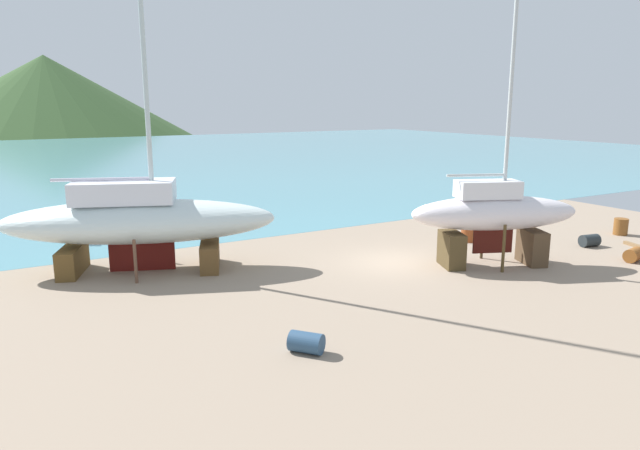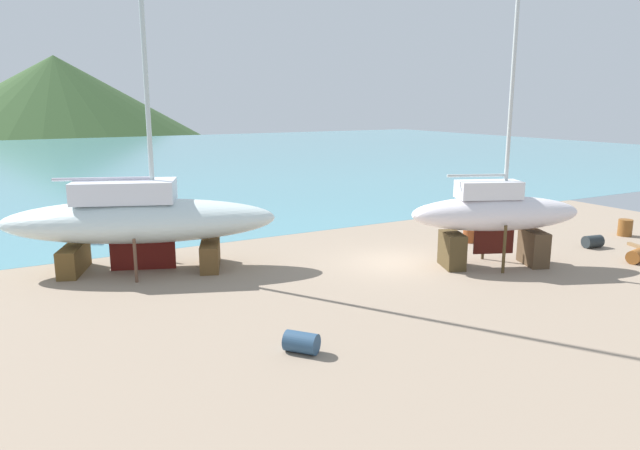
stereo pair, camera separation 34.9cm
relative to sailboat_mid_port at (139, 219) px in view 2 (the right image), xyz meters
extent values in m
plane|color=gray|center=(9.14, -7.08, -2.01)|extent=(38.82, 38.82, 0.00)
cube|color=teal|center=(9.14, 46.71, -2.01)|extent=(145.62, 88.17, 0.01)
cone|color=#304C25|center=(11.04, 143.39, -2.01)|extent=(127.06, 127.06, 36.12)
cube|color=brown|center=(2.43, -0.96, -1.50)|extent=(1.52, 2.48, 1.04)
cube|color=brown|center=(-2.35, 0.92, -1.50)|extent=(1.52, 2.48, 1.04)
cylinder|color=brown|center=(0.64, 1.51, -1.21)|extent=(0.12, 0.12, 1.61)
cylinder|color=brown|center=(-0.56, -1.54, -1.21)|extent=(0.12, 0.12, 1.61)
ellipsoid|color=silver|center=(0.04, -0.02, -0.07)|extent=(10.66, 6.53, 1.65)
cube|color=#56120E|center=(0.04, -0.02, -1.47)|extent=(2.33, 0.98, 1.15)
cube|color=silver|center=(-0.44, 0.17, 1.08)|extent=(4.10, 3.02, 0.82)
cylinder|color=silver|center=(0.52, -0.20, 7.25)|extent=(0.18, 0.18, 13.16)
cylinder|color=silver|center=(-1.15, 0.45, 1.57)|extent=(3.40, 1.43, 0.13)
cube|color=#4E3A26|center=(13.84, -6.96, -1.32)|extent=(1.22, 1.63, 1.38)
cube|color=#47381F|center=(10.74, -5.65, -1.32)|extent=(1.22, 1.63, 1.38)
cylinder|color=#473925|center=(12.69, -5.37, -1.09)|extent=(0.12, 0.12, 1.86)
cylinder|color=#4D3B20|center=(11.90, -7.24, -1.09)|extent=(0.12, 0.12, 1.86)
ellipsoid|color=white|center=(12.29, -6.31, 0.11)|extent=(6.92, 4.33, 1.35)
cube|color=#4B150F|center=(12.29, -6.31, -1.04)|extent=(1.52, 0.71, 0.95)
cube|color=silver|center=(11.98, -6.17, 1.06)|extent=(2.66, 1.97, 0.68)
cylinder|color=silver|center=(12.60, -6.44, 5.65)|extent=(0.15, 0.15, 9.85)
cylinder|color=silver|center=(11.52, -5.98, 1.62)|extent=(2.21, 1.02, 0.11)
cube|color=#2B714B|center=(-1.65, 6.41, -1.59)|extent=(0.38, 0.29, 0.85)
cube|color=navy|center=(-1.65, 6.41, -0.87)|extent=(0.49, 0.36, 0.59)
sphere|color=tan|center=(-1.65, 6.41, -0.46)|extent=(0.22, 0.22, 0.22)
cylinder|color=navy|center=(1.87, -9.80, -1.74)|extent=(0.98, 1.03, 0.56)
cylinder|color=brown|center=(17.70, -8.87, -1.73)|extent=(0.93, 0.72, 0.56)
cylinder|color=brown|center=(21.87, -5.64, -1.61)|extent=(0.86, 0.86, 0.81)
cylinder|color=brown|center=(14.35, -2.90, -1.61)|extent=(0.72, 0.72, 0.80)
cylinder|color=#232A2D|center=(18.41, -6.38, -1.74)|extent=(0.91, 0.69, 0.56)
cube|color=brown|center=(19.07, -1.60, -1.93)|extent=(1.93, 1.20, 0.17)
camera|label=1|loc=(-4.92, -22.12, 4.39)|focal=32.46mm
camera|label=2|loc=(-4.62, -22.29, 4.39)|focal=32.46mm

